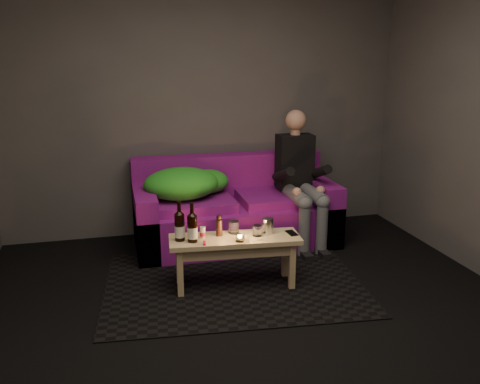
% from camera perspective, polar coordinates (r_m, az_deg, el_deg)
% --- Properties ---
extents(floor, '(4.50, 4.50, 0.00)m').
position_cam_1_polar(floor, '(3.41, 3.44, -16.38)').
color(floor, black).
rests_on(floor, ground).
extents(room, '(4.50, 4.50, 4.50)m').
position_cam_1_polar(room, '(3.36, 1.42, 12.76)').
color(room, silver).
rests_on(room, ground).
extents(rug, '(2.16, 1.66, 0.01)m').
position_cam_1_polar(rug, '(4.16, -0.73, -10.16)').
color(rug, black).
rests_on(rug, floor).
extents(sofa, '(1.91, 0.86, 0.82)m').
position_cam_1_polar(sofa, '(4.94, -0.66, -2.30)').
color(sofa, '#79107B').
rests_on(sofa, floor).
extents(green_blanket, '(0.84, 0.57, 0.29)m').
position_cam_1_polar(green_blanket, '(4.76, -6.16, 0.95)').
color(green_blanket, green).
rests_on(green_blanket, sofa).
extents(person, '(0.34, 0.79, 1.27)m').
position_cam_1_polar(person, '(4.88, 6.74, 1.78)').
color(person, black).
rests_on(person, sofa).
extents(coffee_table, '(1.04, 0.42, 0.42)m').
position_cam_1_polar(coffee_table, '(3.98, -0.58, -6.08)').
color(coffee_table, tan).
rests_on(coffee_table, rug).
extents(beer_bottle_a, '(0.08, 0.08, 0.31)m').
position_cam_1_polar(beer_bottle_a, '(3.87, -6.80, -3.83)').
color(beer_bottle_a, black).
rests_on(beer_bottle_a, coffee_table).
extents(beer_bottle_b, '(0.08, 0.08, 0.31)m').
position_cam_1_polar(beer_bottle_b, '(3.84, -5.38, -4.00)').
color(beer_bottle_b, black).
rests_on(beer_bottle_b, coffee_table).
extents(salt_shaker, '(0.04, 0.04, 0.09)m').
position_cam_1_polar(salt_shaker, '(3.93, -4.22, -4.53)').
color(salt_shaker, silver).
rests_on(salt_shaker, coffee_table).
extents(pepper_mill, '(0.06, 0.06, 0.13)m').
position_cam_1_polar(pepper_mill, '(3.96, -2.36, -4.03)').
color(pepper_mill, black).
rests_on(pepper_mill, coffee_table).
extents(tumbler_back, '(0.09, 0.09, 0.10)m').
position_cam_1_polar(tumbler_back, '(4.02, -0.71, -3.98)').
color(tumbler_back, white).
rests_on(tumbler_back, coffee_table).
extents(tealight, '(0.07, 0.07, 0.05)m').
position_cam_1_polar(tealight, '(3.86, -0.01, -5.20)').
color(tealight, white).
rests_on(tealight, coffee_table).
extents(tumbler_front, '(0.08, 0.08, 0.09)m').
position_cam_1_polar(tumbler_front, '(3.97, 1.94, -4.36)').
color(tumbler_front, white).
rests_on(tumbler_front, coffee_table).
extents(steel_cup, '(0.09, 0.09, 0.12)m').
position_cam_1_polar(steel_cup, '(4.02, 3.12, -3.81)').
color(steel_cup, silver).
rests_on(steel_cup, coffee_table).
extents(smartphone, '(0.07, 0.13, 0.01)m').
position_cam_1_polar(smartphone, '(4.05, 5.82, -4.60)').
color(smartphone, black).
rests_on(smartphone, coffee_table).
extents(red_lighter, '(0.03, 0.07, 0.01)m').
position_cam_1_polar(red_lighter, '(3.82, -4.03, -5.74)').
color(red_lighter, red).
rests_on(red_lighter, coffee_table).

